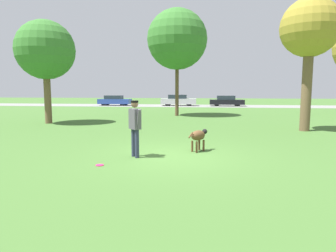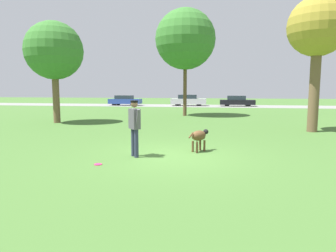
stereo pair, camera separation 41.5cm
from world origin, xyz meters
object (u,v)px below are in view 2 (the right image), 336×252
object	(u,v)px
frisbee	(98,164)
parked_car_blue	(125,100)
person	(135,123)
tree_mid_center	(185,39)
tree_near_left	(54,51)
tree_near_right	(318,29)
dog	(199,136)
parked_car_silver	(188,100)
parked_car_black	(237,101)

from	to	relation	value
frisbee	parked_car_blue	bearing A→B (deg)	106.54
person	tree_mid_center	world-z (taller)	tree_mid_center
tree_near_left	tree_near_right	size ratio (longest dim) A/B	0.95
tree_mid_center	parked_car_blue	bearing A→B (deg)	124.27
dog	tree_near_right	xyz separation A→B (m)	(5.09, 5.61, 4.35)
frisbee	tree_near_right	world-z (taller)	tree_near_right
tree_near_left	parked_car_silver	world-z (taller)	tree_near_left
tree_near_left	parked_car_black	distance (m)	23.80
dog	tree_near_left	size ratio (longest dim) A/B	0.14
tree_near_left	parked_car_silver	bearing A→B (deg)	73.42
dog	frisbee	size ratio (longest dim) A/B	3.76
parked_car_blue	tree_near_left	bearing A→B (deg)	-83.22
tree_near_left	person	bearing A→B (deg)	-48.28
dog	parked_car_blue	xyz separation A→B (m)	(-11.26, 26.88, 0.13)
tree_near_left	tree_mid_center	xyz separation A→B (m)	(7.19, 6.22, 1.47)
tree_mid_center	parked_car_silver	xyz separation A→B (m)	(-1.17, 13.99, -5.11)
person	parked_car_black	size ratio (longest dim) A/B	0.41
dog	parked_car_silver	xyz separation A→B (m)	(-3.19, 27.31, 0.18)
person	frisbee	distance (m)	1.67
tree_near_right	parked_car_blue	xyz separation A→B (m)	(-16.35, 21.27, -4.22)
tree_near_right	tree_mid_center	bearing A→B (deg)	132.68
person	dog	xyz separation A→B (m)	(1.89, 1.12, -0.52)
tree_mid_center	tree_near_right	world-z (taller)	tree_mid_center
tree_near_right	parked_car_blue	bearing A→B (deg)	127.55
tree_near_left	parked_car_black	world-z (taller)	tree_near_left
parked_car_black	tree_mid_center	bearing A→B (deg)	-109.54
person	tree_near_left	xyz separation A→B (m)	(-7.33, 8.22, 3.30)
tree_near_left	tree_near_right	xyz separation A→B (m)	(14.30, -1.49, 0.54)
person	parked_car_black	xyz separation A→B (m)	(4.58, 28.49, -0.40)
person	frisbee	world-z (taller)	person
parked_car_black	parked_car_silver	bearing A→B (deg)	179.66
person	tree_near_left	bearing A→B (deg)	-178.02
tree_near_right	person	bearing A→B (deg)	-136.05
dog	parked_car_silver	bearing A→B (deg)	43.08
parked_car_blue	parked_car_silver	xyz separation A→B (m)	(8.06, 0.43, 0.05)
tree_near_right	parked_car_black	distance (m)	22.30
tree_mid_center	tree_near_right	distance (m)	10.54
dog	tree_near_right	bearing A→B (deg)	-5.82
frisbee	tree_mid_center	distance (m)	16.61
tree_mid_center	parked_car_black	world-z (taller)	tree_mid_center
dog	tree_mid_center	xyz separation A→B (m)	(-2.03, 13.32, 5.28)
dog	parked_car_silver	world-z (taller)	parked_car_silver
parked_car_silver	parked_car_black	bearing A→B (deg)	-1.42
frisbee	tree_near_right	distance (m)	12.02
dog	parked_car_black	size ratio (longest dim) A/B	0.20
frisbee	tree_mid_center	xyz separation A→B (m)	(0.59, 15.56, 5.78)
tree_mid_center	tree_near_right	bearing A→B (deg)	-47.32
parked_car_black	frisbee	bearing A→B (deg)	-101.14
tree_mid_center	parked_car_black	bearing A→B (deg)	71.46
tree_near_left	frisbee	bearing A→B (deg)	-54.73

